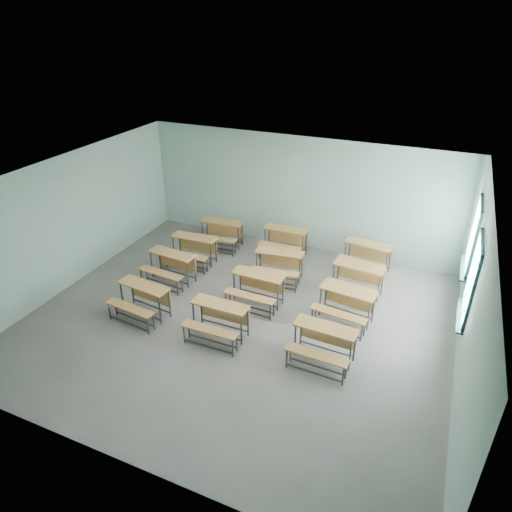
% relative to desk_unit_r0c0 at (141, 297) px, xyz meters
% --- Properties ---
extents(room, '(9.04, 8.04, 3.24)m').
position_rel_desk_unit_r0c0_xyz_m(room, '(2.12, 0.75, 1.09)').
color(room, gray).
rests_on(room, ground).
extents(desk_unit_r0c0, '(1.30, 0.95, 0.76)m').
position_rel_desk_unit_r0c0_xyz_m(desk_unit_r0c0, '(0.00, 0.00, 0.00)').
color(desk_unit_r0c0, '#B47D41').
rests_on(desk_unit_r0c0, ground).
extents(desk_unit_r0c1, '(1.22, 0.82, 0.76)m').
position_rel_desk_unit_r0c0_xyz_m(desk_unit_r0c1, '(1.90, 0.02, 0.00)').
color(desk_unit_r0c1, '#B47D41').
rests_on(desk_unit_r0c1, ground).
extents(desk_unit_r0c2, '(1.25, 0.87, 0.76)m').
position_rel_desk_unit_r0c0_xyz_m(desk_unit_r0c2, '(4.12, 0.14, 0.00)').
color(desk_unit_r0c2, '#B47D41').
rests_on(desk_unit_r0c2, ground).
extents(desk_unit_r1c0, '(1.28, 0.92, 0.76)m').
position_rel_desk_unit_r0c0_xyz_m(desk_unit_r1c0, '(-0.24, 1.52, 0.00)').
color(desk_unit_r1c0, '#B47D41').
rests_on(desk_unit_r1c0, ground).
extents(desk_unit_r1c1, '(1.24, 0.85, 0.76)m').
position_rel_desk_unit_r0c0_xyz_m(desk_unit_r1c1, '(2.15, 1.45, 0.00)').
color(desk_unit_r1c1, '#B47D41').
rests_on(desk_unit_r1c1, ground).
extents(desk_unit_r1c2, '(1.30, 0.95, 0.76)m').
position_rel_desk_unit_r0c0_xyz_m(desk_unit_r1c2, '(4.20, 1.58, 0.00)').
color(desk_unit_r1c2, '#B47D41').
rests_on(desk_unit_r1c2, ground).
extents(desk_unit_r2c0, '(1.25, 0.86, 0.76)m').
position_rel_desk_unit_r0c0_xyz_m(desk_unit_r2c0, '(-0.19, 2.55, 0.00)').
color(desk_unit_r2c0, '#B47D41').
rests_on(desk_unit_r2c0, ground).
extents(desk_unit_r2c1, '(1.30, 0.95, 0.76)m').
position_rel_desk_unit_r0c0_xyz_m(desk_unit_r2c1, '(2.23, 2.68, 0.00)').
color(desk_unit_r2c1, '#B47D41').
rests_on(desk_unit_r2c1, ground).
extents(desk_unit_r2c2, '(1.30, 0.94, 0.76)m').
position_rel_desk_unit_r0c0_xyz_m(desk_unit_r2c2, '(4.19, 2.76, 0.00)').
color(desk_unit_r2c2, '#B47D41').
rests_on(desk_unit_r2c2, ground).
extents(desk_unit_r3c0, '(1.28, 0.91, 0.76)m').
position_rel_desk_unit_r0c0_xyz_m(desk_unit_r3c0, '(0.04, 3.74, 0.00)').
color(desk_unit_r3c0, '#B47D41').
rests_on(desk_unit_r3c0, ground).
extents(desk_unit_r3c1, '(1.22, 0.82, 0.76)m').
position_rel_desk_unit_r0c0_xyz_m(desk_unit_r3c1, '(1.89, 4.01, 0.00)').
color(desk_unit_r3c1, '#B47D41').
rests_on(desk_unit_r3c1, ground).
extents(desk_unit_r3c2, '(1.31, 0.97, 0.76)m').
position_rel_desk_unit_r0c0_xyz_m(desk_unit_r3c2, '(4.17, 4.01, 0.00)').
color(desk_unit_r3c2, '#B47D41').
rests_on(desk_unit_r3c2, ground).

